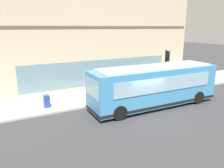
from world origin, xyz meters
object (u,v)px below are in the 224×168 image
(traffic_light_near_corner, at_px, (167,63))
(newspaper_vending_box, at_px, (47,101))
(pedestrian_walking_along_curb, at_px, (168,77))
(fire_hydrant, at_px, (107,91))
(pedestrian_by_light_pole, at_px, (148,76))
(city_bus_nearside, at_px, (154,86))
(pedestrian_near_building_entrance, at_px, (180,72))
(pedestrian_near_hydrant, at_px, (112,82))

(traffic_light_near_corner, relative_size, newspaper_vending_box, 4.16)
(traffic_light_near_corner, relative_size, pedestrian_walking_along_curb, 2.24)
(fire_hydrant, height_order, pedestrian_walking_along_curb, pedestrian_walking_along_curb)
(traffic_light_near_corner, height_order, fire_hydrant, traffic_light_near_corner)
(pedestrian_by_light_pole, relative_size, pedestrian_walking_along_curb, 0.97)
(city_bus_nearside, distance_m, fire_hydrant, 4.42)
(traffic_light_near_corner, xyz_separation_m, pedestrian_by_light_pole, (2.38, 0.23, -1.69))
(pedestrian_near_building_entrance, bearing_deg, traffic_light_near_corner, 119.83)
(pedestrian_walking_along_curb, bearing_deg, pedestrian_near_hydrant, 79.59)
(pedestrian_walking_along_curb, distance_m, newspaper_vending_box, 11.81)
(pedestrian_near_hydrant, height_order, newspaper_vending_box, pedestrian_near_hydrant)
(city_bus_nearside, relative_size, pedestrian_by_light_pole, 6.25)
(pedestrian_near_hydrant, relative_size, pedestrian_walking_along_curb, 0.94)
(traffic_light_near_corner, relative_size, fire_hydrant, 5.06)
(pedestrian_by_light_pole, bearing_deg, fire_hydrant, 100.37)
(pedestrian_by_light_pole, bearing_deg, pedestrian_near_building_entrance, -89.60)
(newspaper_vending_box, bearing_deg, pedestrian_walking_along_curb, -88.41)
(fire_hydrant, distance_m, pedestrian_near_building_entrance, 9.44)
(fire_hydrant, height_order, pedestrian_near_building_entrance, pedestrian_near_building_entrance)
(pedestrian_near_hydrant, xyz_separation_m, pedestrian_near_building_entrance, (0.20, -8.56, 0.03))
(pedestrian_near_hydrant, bearing_deg, pedestrian_near_building_entrance, -88.63)
(traffic_light_near_corner, distance_m, pedestrian_near_building_entrance, 5.12)
(pedestrian_by_light_pole, height_order, newspaper_vending_box, pedestrian_by_light_pole)
(city_bus_nearside, height_order, pedestrian_by_light_pole, city_bus_nearside)
(traffic_light_near_corner, height_order, newspaper_vending_box, traffic_light_near_corner)
(city_bus_nearside, distance_m, newspaper_vending_box, 8.03)
(traffic_light_near_corner, height_order, pedestrian_near_hydrant, traffic_light_near_corner)
(fire_hydrant, bearing_deg, pedestrian_by_light_pole, -79.63)
(newspaper_vending_box, bearing_deg, traffic_light_near_corner, -94.51)
(city_bus_nearside, bearing_deg, traffic_light_near_corner, -53.51)
(pedestrian_near_hydrant, bearing_deg, traffic_light_near_corner, -116.79)
(pedestrian_near_hydrant, bearing_deg, pedestrian_by_light_pole, -87.59)
(traffic_light_near_corner, xyz_separation_m, pedestrian_walking_along_curb, (1.15, -1.36, -1.65))
(city_bus_nearside, relative_size, pedestrian_near_hydrant, 6.39)
(pedestrian_by_light_pole, bearing_deg, pedestrian_walking_along_curb, -127.60)
(fire_hydrant, xyz_separation_m, pedestrian_near_hydrant, (0.73, -0.82, 0.54))
(fire_hydrant, distance_m, pedestrian_near_hydrant, 1.23)
(newspaper_vending_box, bearing_deg, pedestrian_near_hydrant, -77.22)
(traffic_light_near_corner, bearing_deg, pedestrian_near_building_entrance, -60.17)
(pedestrian_near_hydrant, height_order, pedestrian_near_building_entrance, pedestrian_near_building_entrance)
(pedestrian_near_building_entrance, bearing_deg, city_bus_nearside, 122.78)
(pedestrian_near_hydrant, distance_m, pedestrian_walking_along_curb, 5.82)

